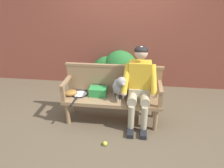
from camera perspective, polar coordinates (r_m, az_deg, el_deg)
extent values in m
plane|color=brown|center=(3.67, 0.00, -9.78)|extent=(40.00, 40.00, 0.00)
cube|color=brown|center=(4.70, 2.57, 15.78)|extent=(8.00, 0.30, 2.68)
ellipsoid|color=#286B2D|center=(4.68, -1.06, 3.31)|extent=(0.74, 0.47, 0.73)
ellipsoid|color=#286B2D|center=(4.62, 2.21, 3.92)|extent=(0.79, 0.63, 0.87)
cube|color=#93704C|center=(3.46, 0.00, -4.21)|extent=(1.59, 0.49, 0.06)
cylinder|color=#93704C|center=(3.57, -12.00, -7.93)|extent=(0.07, 0.07, 0.38)
cylinder|color=#93704C|center=(3.41, 11.81, -9.57)|extent=(0.07, 0.07, 0.38)
cylinder|color=#93704C|center=(3.86, -10.31, -5.00)|extent=(0.07, 0.07, 0.38)
cylinder|color=#93704C|center=(3.72, 11.46, -6.36)|extent=(0.07, 0.07, 0.38)
cube|color=#93704C|center=(3.53, 0.43, 1.17)|extent=(1.59, 0.05, 0.46)
cube|color=#93704C|center=(3.44, 0.44, 4.99)|extent=(1.63, 0.06, 0.04)
cube|color=#93704C|center=(3.38, -13.31, -2.78)|extent=(0.06, 0.06, 0.24)
cube|color=#93704C|center=(3.49, -12.43, 0.80)|extent=(0.06, 0.49, 0.04)
cube|color=#93704C|center=(3.21, 13.12, -4.36)|extent=(0.06, 0.06, 0.24)
cube|color=#93704C|center=(3.32, 13.06, -0.53)|extent=(0.06, 0.49, 0.04)
cube|color=black|center=(3.36, 5.05, -12.99)|extent=(0.10, 0.24, 0.07)
cylinder|color=tan|center=(3.29, 5.27, -8.98)|extent=(0.10, 0.10, 0.39)
cylinder|color=tan|center=(3.29, 5.55, -3.78)|extent=(0.15, 0.31, 0.15)
cube|color=black|center=(3.36, 8.55, -13.16)|extent=(0.10, 0.24, 0.07)
cylinder|color=tan|center=(3.29, 8.79, -9.16)|extent=(0.10, 0.10, 0.39)
cylinder|color=tan|center=(3.29, 9.04, -3.96)|extent=(0.15, 0.31, 0.15)
cube|color=tan|center=(3.42, 7.34, -2.31)|extent=(0.32, 0.24, 0.20)
cube|color=gold|center=(3.33, 7.58, 1.83)|extent=(0.34, 0.22, 0.52)
cylinder|color=gold|center=(3.21, 3.85, 1.53)|extent=(0.14, 0.33, 0.45)
sphere|color=#DBB28E|center=(3.20, 3.26, -2.57)|extent=(0.09, 0.09, 0.09)
cylinder|color=gold|center=(3.22, 11.33, 1.14)|extent=(0.14, 0.33, 0.45)
sphere|color=#DBB28E|center=(3.20, 11.50, -3.00)|extent=(0.09, 0.09, 0.09)
sphere|color=#DBB28E|center=(3.17, 8.00, 8.51)|extent=(0.20, 0.20, 0.20)
ellipsoid|color=black|center=(3.17, 8.04, 9.08)|extent=(0.21, 0.21, 0.14)
cylinder|color=gray|center=(3.35, 1.41, -3.86)|extent=(0.04, 0.04, 0.08)
cylinder|color=gray|center=(3.38, 3.17, -3.61)|extent=(0.04, 0.04, 0.08)
cylinder|color=gray|center=(3.50, 0.55, -2.50)|extent=(0.04, 0.04, 0.08)
cylinder|color=gray|center=(3.53, 2.24, -2.28)|extent=(0.04, 0.04, 0.08)
ellipsoid|color=gray|center=(3.38, 1.87, -0.95)|extent=(0.30, 0.35, 0.24)
sphere|color=gray|center=(3.28, 2.42, -1.40)|extent=(0.14, 0.14, 0.14)
sphere|color=gray|center=(3.19, 2.63, 0.67)|extent=(0.15, 0.15, 0.15)
ellipsoid|color=gray|center=(3.14, 3.01, -0.06)|extent=(0.09, 0.11, 0.06)
ellipsoid|color=gray|center=(3.19, 1.50, 0.45)|extent=(0.05, 0.05, 0.11)
ellipsoid|color=gray|center=(3.22, 3.64, 0.71)|extent=(0.05, 0.05, 0.11)
sphere|color=gray|center=(3.48, 1.18, 0.74)|extent=(0.07, 0.07, 0.07)
torus|color=black|center=(3.59, -8.84, -2.63)|extent=(0.31, 0.31, 0.02)
cylinder|color=silver|center=(3.59, -8.83, -2.73)|extent=(0.25, 0.25, 0.00)
cube|color=black|center=(3.45, -9.74, -3.82)|extent=(0.04, 0.07, 0.02)
cylinder|color=black|center=(3.34, -10.56, -4.95)|extent=(0.04, 0.22, 0.03)
ellipsoid|color=#9E6B2D|center=(3.56, -11.24, -2.43)|extent=(0.27, 0.25, 0.09)
cube|color=#2D8E42|center=(3.50, -3.84, -2.03)|extent=(0.28, 0.20, 0.14)
sphere|color=#CCDB33|center=(3.15, -1.92, -15.96)|extent=(0.07, 0.07, 0.07)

